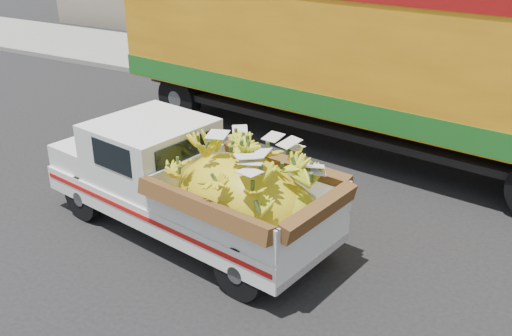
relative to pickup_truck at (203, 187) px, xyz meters
The scene contains 5 objects.
ground 1.08m from the pickup_truck, 15.80° to the right, with size 100.00×100.00×0.00m, color black.
curb 7.12m from the pickup_truck, 85.24° to the left, with size 60.00×0.25×0.15m, color gray.
sidewalk 9.21m from the pickup_truck, 86.33° to the left, with size 60.00×4.00×0.14m, color gray.
pickup_truck is the anchor object (origin of this frame).
semi_trailer 4.86m from the pickup_truck, 78.00° to the left, with size 12.05×4.03×3.80m.
Camera 1 is at (3.84, -5.89, 4.56)m, focal length 40.00 mm.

